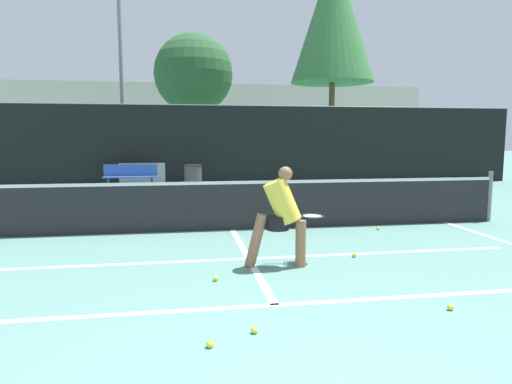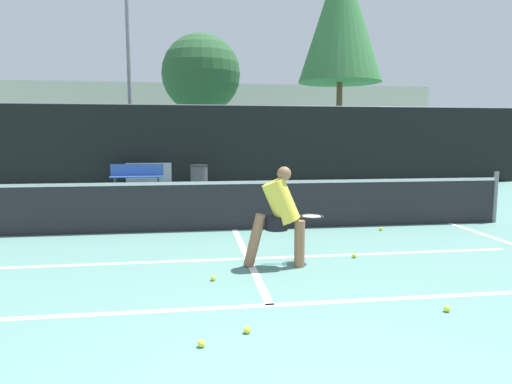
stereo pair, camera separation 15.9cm
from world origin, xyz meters
TOP-DOWN VIEW (x-y plane):
  - court_baseline_near at (0.00, 2.16)m, footprint 11.00×0.10m
  - court_service_line at (0.00, 4.05)m, footprint 8.25×0.10m
  - court_center_mark at (0.00, 4.18)m, footprint 0.10×4.05m
  - net at (0.00, 6.20)m, footprint 11.09×0.09m
  - fence_back at (0.00, 14.19)m, footprint 24.00×0.06m
  - player_practicing at (0.38, 3.59)m, footprint 1.20×0.55m
  - tennis_ball_scattered_0 at (-0.56, 3.09)m, footprint 0.07×0.07m
  - tennis_ball_scattered_1 at (-0.75, 1.28)m, footprint 0.07×0.07m
  - tennis_ball_scattered_2 at (1.57, 3.88)m, footprint 0.07×0.07m
  - tennis_ball_scattered_3 at (-0.33, 1.50)m, footprint 0.07×0.07m
  - tennis_ball_scattered_5 at (2.78, 5.71)m, footprint 0.07×0.07m
  - tennis_ball_scattered_6 at (1.77, 1.72)m, footprint 0.07×0.07m
  - courtside_bench at (-2.65, 13.47)m, footprint 1.78×0.39m
  - trash_bin at (-0.55, 13.26)m, footprint 0.62×0.62m
  - parked_car at (-2.30, 16.36)m, footprint 1.61×4.52m
  - floodlight_mast at (-3.32, 17.61)m, footprint 1.10×0.24m
  - tree_west at (-0.24, 20.80)m, footprint 3.89×3.89m
  - tree_mid at (6.20, 18.70)m, footprint 3.90×3.90m
  - building_far at (0.00, 33.27)m, footprint 36.00×2.40m

SIDE VIEW (x-z plane):
  - court_baseline_near at x=0.00m, z-range 0.00..0.01m
  - court_service_line at x=0.00m, z-range 0.00..0.01m
  - court_center_mark at x=0.00m, z-range 0.00..0.01m
  - tennis_ball_scattered_0 at x=-0.56m, z-range 0.00..0.07m
  - tennis_ball_scattered_1 at x=-0.75m, z-range 0.00..0.07m
  - tennis_ball_scattered_2 at x=1.57m, z-range 0.00..0.07m
  - tennis_ball_scattered_3 at x=-0.33m, z-range 0.00..0.07m
  - tennis_ball_scattered_5 at x=2.78m, z-range 0.00..0.07m
  - tennis_ball_scattered_6 at x=1.77m, z-range 0.00..0.07m
  - trash_bin at x=-0.55m, z-range 0.00..0.84m
  - courtside_bench at x=-2.65m, z-range 0.04..0.90m
  - net at x=0.00m, z-range -0.02..1.05m
  - parked_car at x=-2.30m, z-range -0.11..1.33m
  - player_practicing at x=0.38m, z-range 0.05..1.45m
  - fence_back at x=0.00m, z-range -0.01..2.93m
  - building_far at x=0.00m, z-range 0.00..5.72m
  - tree_west at x=-0.24m, z-range 1.46..8.30m
  - floodlight_mast at x=-3.32m, z-range 1.19..10.61m
  - tree_mid at x=6.20m, z-range 2.15..12.54m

